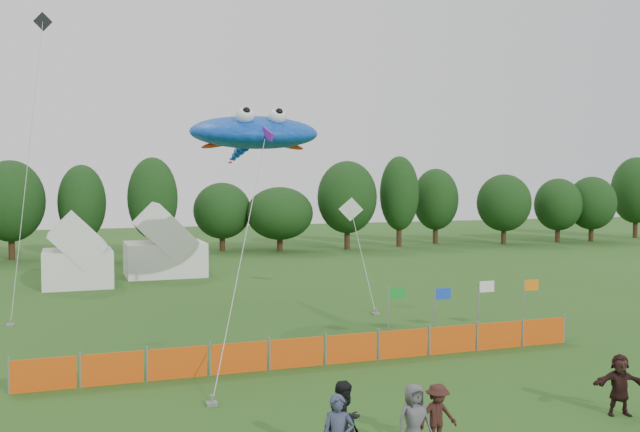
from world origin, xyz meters
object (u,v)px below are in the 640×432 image
object	(u,v)px
tent_right	(165,248)
spectator_c	(438,417)
barrier_fence	(324,350)
spectator_b	(345,423)
tent_left	(78,256)
spectator_e	(414,421)
stingray_kite	(253,133)
spectator_f	(620,385)

from	to	relation	value
tent_right	spectator_c	bearing A→B (deg)	-86.29
barrier_fence	spectator_c	size ratio (longest dim) A/B	12.75
barrier_fence	spectator_b	distance (m)	8.61
tent_left	tent_right	size ratio (longest dim) A/B	0.78
barrier_fence	spectator_e	distance (m)	8.38
tent_left	spectator_c	bearing A→B (deg)	-75.70
barrier_fence	stingray_kite	world-z (taller)	stingray_kite
barrier_fence	spectator_b	xyz separation A→B (m)	(-2.50, -8.23, 0.46)
spectator_b	stingray_kite	bearing A→B (deg)	52.76
tent_right	stingray_kite	distance (m)	15.11
spectator_c	stingray_kite	bearing A→B (deg)	85.18
spectator_b	spectator_c	bearing A→B (deg)	-24.83
tent_left	tent_right	world-z (taller)	tent_right
tent_right	spectator_c	size ratio (longest dim) A/B	3.29
spectator_c	stingray_kite	size ratio (longest dim) A/B	0.07
stingray_kite	spectator_f	bearing A→B (deg)	-74.44
tent_right	stingray_kite	world-z (taller)	stingray_kite
tent_left	spectator_e	bearing A→B (deg)	-77.19
tent_right	spectator_f	size ratio (longest dim) A/B	3.09
tent_left	spectator_e	distance (m)	30.92
spectator_b	stingray_kite	xyz separation A→B (m)	(2.93, 19.72, 7.66)
barrier_fence	spectator_f	distance (m)	9.51
spectator_c	spectator_e	world-z (taller)	spectator_e
tent_right	spectator_e	bearing A→B (deg)	-87.64
spectator_c	spectator_e	xyz separation A→B (m)	(-0.76, -0.27, 0.07)
spectator_c	stingray_kite	world-z (taller)	stingray_kite
tent_left	barrier_fence	world-z (taller)	tent_left
spectator_f	spectator_e	bearing A→B (deg)	-152.75
spectator_e	stingray_kite	size ratio (longest dim) A/B	0.08
tent_left	spectator_f	size ratio (longest dim) A/B	2.41
spectator_e	spectator_f	size ratio (longest dim) A/B	1.03
tent_right	barrier_fence	size ratio (longest dim) A/B	0.26
spectator_c	spectator_f	size ratio (longest dim) A/B	0.94
spectator_b	stingray_kite	world-z (taller)	stingray_kite
tent_left	barrier_fence	distance (m)	23.16
spectator_c	spectator_b	bearing A→B (deg)	-179.34
tent_right	stingray_kite	size ratio (longest dim) A/B	0.23
barrier_fence	spectator_c	world-z (taller)	spectator_c
tent_right	spectator_f	distance (m)	33.28
barrier_fence	tent_right	bearing A→B (deg)	95.10
barrier_fence	spectator_e	xyz separation A→B (m)	(-0.84, -8.33, 0.35)
tent_right	spectator_e	distance (m)	33.11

